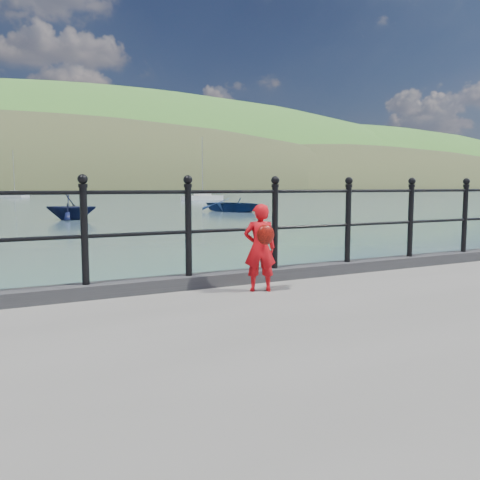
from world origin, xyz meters
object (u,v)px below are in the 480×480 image
launch_navy (71,207)px  sailboat_far (203,198)px  railing (234,218)px  sailboat_deep (15,196)px  child (260,247)px  launch_blue (234,205)px

launch_navy → sailboat_far: size_ratio=0.33×
railing → launch_navy: bearing=84.6°
sailboat_deep → railing: bearing=-35.5°
child → sailboat_deep: size_ratio=0.11×
launch_navy → sailboat_deep: size_ratio=0.35×
child → launch_navy: bearing=-74.2°
sailboat_deep → child: bearing=-35.5°
railing → launch_navy: size_ratio=5.58×
railing → sailboat_far: sailboat_far is taller
launch_navy → sailboat_far: bearing=-5.6°
sailboat_far → sailboat_deep: 43.00m
railing → launch_blue: 37.73m
railing → child: 0.64m
sailboat_far → sailboat_deep: sailboat_far is taller
railing → sailboat_deep: size_ratio=1.96×
railing → child: bearing=-83.4°
launch_blue → launch_navy: launch_navy is taller
child → launch_navy: 29.75m
child → sailboat_far: 73.70m
launch_blue → launch_navy: (-14.32, -4.57, 0.26)m
launch_blue → sailboat_deep: sailboat_deep is taller
launch_blue → launch_navy: 15.03m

